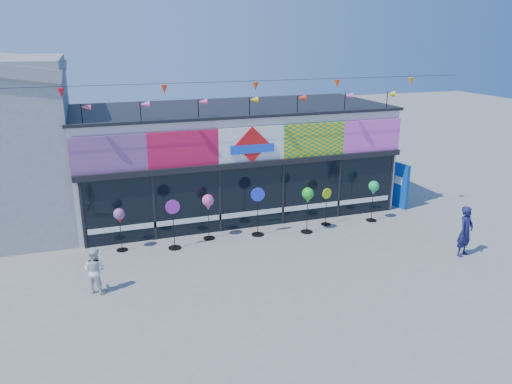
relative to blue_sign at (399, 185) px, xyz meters
name	(u,v)px	position (x,y,z in m)	size (l,w,h in m)	color
ground	(287,266)	(-6.39, -3.65, -0.92)	(80.00, 80.00, 0.00)	slate
kite_shop	(232,158)	(-6.39, 2.29, 1.13)	(16.00, 5.70, 5.31)	silver
blue_sign	(399,185)	(0.00, 0.00, 0.00)	(0.30, 0.92, 1.82)	#0A41A3
spinner_0	(119,217)	(-11.07, -0.82, 0.25)	(0.37, 0.37, 1.45)	black
spinner_1	(173,223)	(-9.41, -1.22, -0.03)	(0.47, 0.43, 1.68)	black
spinner_2	(208,204)	(-8.14, -0.78, 0.37)	(0.41, 0.41, 1.60)	black
spinner_3	(258,210)	(-6.44, -1.01, 0.00)	(0.49, 0.44, 1.74)	black
spinner_4	(308,197)	(-4.70, -1.34, 0.41)	(0.42, 0.42, 1.66)	black
spinner_5	(326,206)	(-3.71, -0.88, -0.17)	(0.39, 0.36, 1.41)	black
spinner_6	(374,189)	(-1.88, -1.07, 0.34)	(0.40, 0.40, 1.57)	black
adult_man	(466,231)	(-0.79, -4.74, -0.10)	(0.60, 0.39, 1.64)	#161845
child	(95,270)	(-11.96, -3.43, -0.27)	(0.63, 0.36, 1.29)	silver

